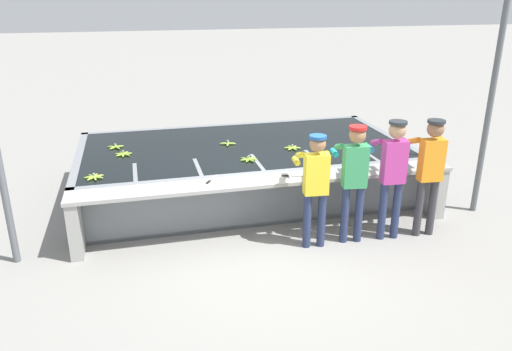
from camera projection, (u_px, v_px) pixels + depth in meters
name	position (u px, v px, depth m)	size (l,w,h in m)	color
ground_plane	(274.00, 240.00, 7.04)	(80.00, 80.00, 0.00)	gray
wash_tank	(244.00, 168.00, 8.63)	(5.49, 2.93, 0.84)	gray
work_ledge	(270.00, 193.00, 7.03)	(5.49, 0.45, 0.84)	#9E9E99
worker_0	(315.00, 181.00, 6.57)	(0.45, 0.73, 1.58)	navy
worker_1	(354.00, 173.00, 6.69)	(0.47, 0.74, 1.66)	navy
worker_2	(393.00, 168.00, 6.77)	(0.44, 0.73, 1.70)	navy
worker_3	(430.00, 166.00, 6.87)	(0.44, 0.73, 1.69)	#38383D
banana_bunch_floating_0	(94.00, 177.00, 6.97)	(0.28, 0.28, 0.08)	#93BC3D
banana_bunch_floating_1	(249.00, 159.00, 7.71)	(0.28, 0.28, 0.08)	#7FAD33
banana_bunch_floating_2	(228.00, 143.00, 8.50)	(0.28, 0.28, 0.08)	#9EC642
banana_bunch_floating_3	(123.00, 154.00, 7.95)	(0.28, 0.28, 0.08)	#8CB738
banana_bunch_floating_4	(292.00, 148.00, 8.27)	(0.28, 0.28, 0.08)	#93BC3D
banana_bunch_floating_5	(115.00, 147.00, 8.31)	(0.28, 0.27, 0.08)	#8CB738
knife_0	(290.00, 176.00, 7.04)	(0.35, 0.09, 0.02)	silver
knife_1	(210.00, 180.00, 6.87)	(0.21, 0.31, 0.02)	silver
support_post_right	(489.00, 112.00, 7.43)	(0.09, 0.09, 3.20)	slate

